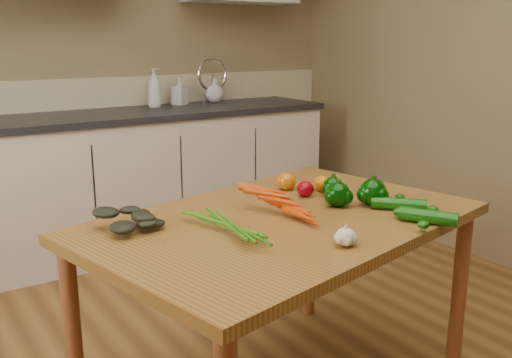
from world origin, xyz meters
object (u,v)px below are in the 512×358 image
Objects in this scene: pepper_c at (373,193)px; tomato_a at (305,189)px; garlic_bulb at (346,237)px; zucchini_a at (399,204)px; pepper_b at (333,187)px; table at (283,239)px; soap_bottle_c at (215,90)px; zucchini_b at (428,217)px; tomato_b at (287,181)px; soap_bottle_a at (154,88)px; carrot_bunch at (265,212)px; leafy_greens at (129,215)px; pepper_a at (338,195)px; tomato_c at (323,184)px; soap_bottle_b at (179,91)px.

pepper_c is 1.48× the size of tomato_a.
zucchini_a is at bearing 21.96° from garlic_bulb.
table is at bearing -161.97° from pepper_b.
soap_bottle_c reaches higher than zucchini_b.
tomato_a is 0.38m from zucchini_a.
pepper_b is (-0.59, -1.98, -0.20)m from soap_bottle_c.
pepper_b is 0.21m from tomato_b.
soap_bottle_a is at bearing 89.43° from zucchini_a.
carrot_bunch is 0.42m from pepper_b.
table is 23.15× the size of garlic_bulb.
leafy_greens is 2.14× the size of pepper_a.
pepper_c reaches higher than table.
leafy_greens is at bearing -178.96° from tomato_c.
garlic_bulb is at bearing -115.73° from tomato_a.
pepper_b is 1.10× the size of tomato_c.
garlic_bulb is at bearing 134.48° from soap_bottle_b.
zucchini_b is (0.14, -0.50, -0.01)m from tomato_a.
pepper_b is (0.40, 0.11, 0.01)m from carrot_bunch.
tomato_c is at bearing 78.25° from pepper_b.
pepper_a is (0.25, -0.01, 0.13)m from table.
table is 0.31m from tomato_a.
pepper_b is at bearing -101.75° from tomato_c.
soap_bottle_c is at bearing 73.47° from pepper_b.
tomato_c reaches higher than table.
tomato_a is at bearing -90.54° from tomato_b.
tomato_a is at bearing 16.61° from carrot_bunch.
pepper_c is 0.39m from tomato_b.
soap_bottle_b reaches higher than zucchini_a.
soap_bottle_a is at bearing 83.80° from tomato_b.
garlic_bulb is (-0.43, -2.39, -0.26)m from soap_bottle_a.
pepper_c is (0.38, 0.27, 0.02)m from garlic_bulb.
table is at bearing 177.24° from soap_bottle_c.
soap_bottle_b is 2.14m from pepper_a.
garlic_bulb is 0.91× the size of tomato_c.
table is at bearing 137.81° from zucchini_b.
pepper_c reaches higher than tomato_c.
zucchini_b is at bearing -171.84° from soap_bottle_c.
garlic_bulb is 0.96× the size of tomato_a.
soap_bottle_a is at bearing 70.78° from soap_bottle_b.
pepper_b is at bearing 3.12° from carrot_bunch.
pepper_c is at bearing -173.38° from soap_bottle_c.
pepper_b is at bearing 103.84° from pepper_c.
leafy_greens is at bearing 164.39° from soap_bottle_c.
pepper_a is at bearing 151.20° from pepper_c.
pepper_c reaches higher than garlic_bulb.
soap_bottle_a is at bearing 63.77° from leafy_greens.
pepper_a is at bearing -13.62° from leafy_greens.
pepper_c is 0.52× the size of zucchini_b.
garlic_bulb reaches higher than zucchini_b.
pepper_a reaches higher than carrot_bunch.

